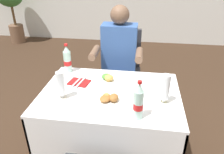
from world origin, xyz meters
TOP-DOWN VIEW (x-y plane):
  - main_dining_table at (0.03, 0.02)m, footprint 1.07×0.78m
  - chair_far_diner_seat at (0.03, 0.80)m, footprint 0.44×0.50m
  - seated_diner_far at (0.02, 0.69)m, footprint 0.50×0.46m
  - plate_near_camera at (0.03, -0.11)m, footprint 0.25×0.25m
  - plate_far_diner at (-0.02, 0.21)m, footprint 0.23×0.23m
  - beer_glass_left at (0.44, -0.07)m, footprint 0.07×0.07m
  - beer_glass_middle at (-0.31, -0.11)m, footprint 0.07×0.07m
  - cola_bottle_primary at (-0.40, 0.33)m, footprint 0.07×0.07m
  - cola_bottle_secondary at (0.26, -0.27)m, footprint 0.06×0.06m
  - napkin_cutlery_set at (-0.25, 0.13)m, footprint 0.19×0.20m

SIDE VIEW (x-z plane):
  - main_dining_table at x=0.03m, z-range 0.19..0.91m
  - chair_far_diner_seat at x=0.03m, z-range 0.07..1.04m
  - seated_diner_far at x=0.02m, z-range 0.08..1.34m
  - napkin_cutlery_set at x=-0.25m, z-range 0.72..0.74m
  - plate_near_camera at x=0.03m, z-range 0.71..0.77m
  - plate_far_diner at x=-0.02m, z-range 0.71..0.78m
  - beer_glass_middle at x=-0.31m, z-range 0.72..0.94m
  - beer_glass_left at x=0.44m, z-range 0.73..0.95m
  - cola_bottle_primary at x=-0.40m, z-range 0.71..0.97m
  - cola_bottle_secondary at x=0.26m, z-range 0.71..0.98m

